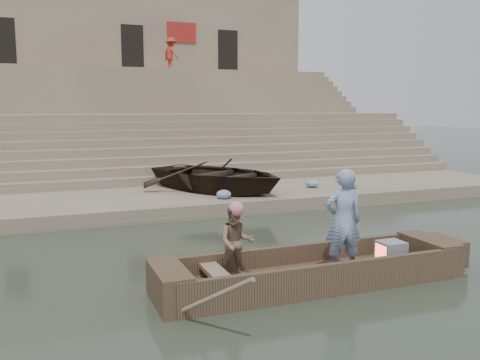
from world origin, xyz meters
TOP-DOWN VIEW (x-y plane):
  - ground at (0.00, 0.00)m, footprint 120.00×120.00m
  - lower_landing at (0.00, 8.00)m, footprint 32.00×4.00m
  - mid_landing at (0.00, 15.50)m, footprint 32.00×3.00m
  - upper_landing at (0.00, 22.50)m, footprint 32.00×3.00m
  - ghat_steps at (0.00, 17.19)m, footprint 32.00×11.00m
  - building_wall at (0.00, 26.50)m, footprint 32.00×5.07m
  - main_rowboat at (3.96, 0.22)m, footprint 5.00×1.30m
  - rowboat_trim at (4.17, 0.22)m, footprint 6.04×2.63m
  - standing_man at (4.44, 0.03)m, footprint 0.74×0.57m
  - rowing_man at (2.59, 0.39)m, footprint 0.71×0.61m
  - television at (5.61, 0.22)m, footprint 0.46×0.42m
  - beached_rowboat at (4.93, 8.23)m, footprint 5.50×6.04m
  - pedestrian at (6.95, 22.45)m, footprint 1.09×1.38m
  - cloth_bundles at (7.94, 7.51)m, footprint 5.54×2.05m

SIDE VIEW (x-z plane):
  - ground at x=0.00m, z-range 0.00..0.00m
  - main_rowboat at x=3.96m, z-range 0.00..0.22m
  - lower_landing at x=0.00m, z-range 0.00..0.40m
  - rowboat_trim at x=4.17m, z-range -0.66..1.27m
  - television at x=5.61m, z-range 0.22..0.62m
  - cloth_bundles at x=7.94m, z-range 0.40..0.66m
  - rowing_man at x=2.59m, z-range 0.22..1.48m
  - beached_rowboat at x=4.93m, z-range 0.40..1.42m
  - standing_man at x=4.44m, z-range 0.22..2.06m
  - mid_landing at x=0.00m, z-range 0.00..2.80m
  - ghat_steps at x=0.00m, z-range -0.80..4.40m
  - upper_landing at x=0.00m, z-range 0.00..5.20m
  - building_wall at x=0.00m, z-range 0.00..11.20m
  - pedestrian at x=6.95m, z-range 5.20..7.07m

